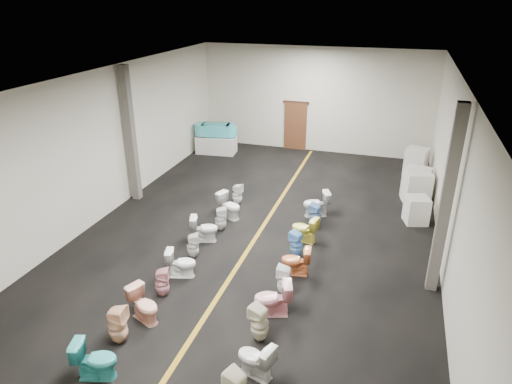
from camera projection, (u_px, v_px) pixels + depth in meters
floor at (260, 231)px, 13.61m from camera, size 16.00×16.00×0.00m
ceiling at (261, 78)px, 11.80m from camera, size 16.00×16.00×0.00m
wall_back at (315, 100)px, 19.69m from camera, size 10.00×0.00×10.00m
wall_front at (74, 364)px, 5.72m from camera, size 10.00×0.00×10.00m
wall_left at (106, 143)px, 14.08m from camera, size 0.00×16.00×16.00m
wall_right at (453, 180)px, 11.32m from camera, size 0.00×16.00×16.00m
aisle_stripe at (260, 231)px, 13.61m from camera, size 0.12×15.60×0.01m
back_door at (295, 126)px, 20.34m from camera, size 1.00×0.10×2.10m
door_frame at (296, 102)px, 19.92m from camera, size 1.15×0.08×0.10m
column_left at (131, 135)px, 14.89m from camera, size 0.25×0.25×4.50m
column_right at (446, 203)px, 10.08m from camera, size 0.25×0.25×4.50m
display_table at (216, 145)px, 20.09m from camera, size 1.77×1.01×0.75m
bathtub at (216, 129)px, 19.82m from camera, size 1.84×0.89×0.55m
appliance_crate_a at (416, 210)px, 13.95m from camera, size 0.81×0.81×0.83m
appliance_crate_b at (417, 188)px, 15.21m from camera, size 0.98×0.98×1.11m
appliance_crate_c at (416, 182)px, 15.89m from camera, size 1.03×1.03×0.95m
appliance_crate_d at (416, 162)px, 17.52m from camera, size 0.95×0.95×1.09m
toilet_left_0 at (96, 360)px, 8.28m from camera, size 0.88×0.65×0.80m
toilet_left_1 at (118, 325)px, 9.11m from camera, size 0.43×0.42×0.85m
toilet_left_2 at (144, 305)px, 9.75m from camera, size 0.87×0.70×0.78m
toilet_left_3 at (162, 283)px, 10.55m from camera, size 0.42×0.42×0.73m
toilet_left_4 at (181, 263)px, 11.30m from camera, size 0.82×0.60×0.74m
toilet_left_5 at (193, 246)px, 12.10m from camera, size 0.42×0.42×0.70m
toilet_left_6 at (204, 229)px, 12.90m from camera, size 0.87×0.67×0.78m
toilet_left_7 at (221, 219)px, 13.51m from camera, size 0.45×0.44×0.74m
toilet_left_8 at (229, 206)px, 14.25m from camera, size 0.91×0.72×0.81m
toilet_left_9 at (237, 194)px, 15.16m from camera, size 0.37×0.37×0.73m
toilet_right_1 at (255, 359)px, 8.32m from camera, size 0.84×0.63×0.76m
toilet_right_2 at (260, 323)px, 9.17m from camera, size 0.49×0.49×0.83m
toilet_right_3 at (273, 299)px, 9.90m from camera, size 0.92×0.71×0.83m
toilet_right_4 at (285, 280)px, 10.60m from camera, size 0.36×0.35×0.76m
toilet_right_5 at (296, 261)px, 11.37m from camera, size 0.78×0.51×0.75m
toilet_right_6 at (297, 244)px, 12.13m from camera, size 0.44×0.44×0.75m
toilet_right_7 at (304, 229)px, 12.89m from camera, size 0.83×0.58×0.77m
toilet_right_8 at (315, 216)px, 13.64m from camera, size 0.45×0.45×0.79m
toilet_right_9 at (316, 204)px, 14.35m from camera, size 0.94×0.75×0.83m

